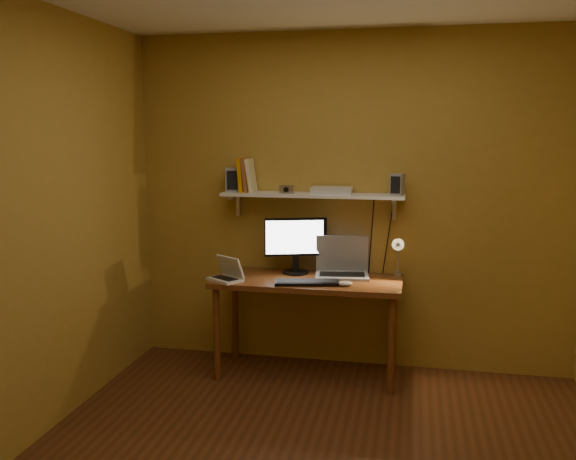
% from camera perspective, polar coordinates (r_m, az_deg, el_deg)
% --- Properties ---
extents(room, '(3.44, 3.24, 2.64)m').
position_cam_1_polar(room, '(3.18, 2.95, -0.52)').
color(room, '#592E16').
rests_on(room, ground).
extents(desk, '(1.40, 0.60, 0.75)m').
position_cam_1_polar(desk, '(4.60, 1.82, -5.63)').
color(desk, brown).
rests_on(desk, ground).
extents(wall_shelf, '(1.40, 0.25, 0.21)m').
position_cam_1_polar(wall_shelf, '(4.66, 2.28, 3.25)').
color(wall_shelf, silver).
rests_on(wall_shelf, room).
extents(monitor, '(0.47, 0.25, 0.44)m').
position_cam_1_polar(monitor, '(4.71, 0.72, -1.16)').
color(monitor, black).
rests_on(monitor, desk).
extents(laptop, '(0.43, 0.34, 0.30)m').
position_cam_1_polar(laptop, '(4.69, 5.08, -3.32)').
color(laptop, gray).
rests_on(laptop, desk).
extents(netbook, '(0.30, 0.28, 0.18)m').
position_cam_1_polar(netbook, '(4.54, -5.69, -4.09)').
color(netbook, silver).
rests_on(netbook, desk).
extents(keyboard, '(0.48, 0.24, 0.02)m').
position_cam_1_polar(keyboard, '(4.42, 1.76, -4.93)').
color(keyboard, black).
rests_on(keyboard, desk).
extents(mouse, '(0.11, 0.08, 0.04)m').
position_cam_1_polar(mouse, '(4.38, 5.40, -5.02)').
color(mouse, silver).
rests_on(mouse, desk).
extents(desk_lamp, '(0.09, 0.23, 0.38)m').
position_cam_1_polar(desk_lamp, '(4.59, 10.26, -2.02)').
color(desk_lamp, silver).
rests_on(desk_lamp, desk).
extents(speaker_left, '(0.13, 0.13, 0.19)m').
position_cam_1_polar(speaker_left, '(4.81, -5.27, 4.71)').
color(speaker_left, gray).
rests_on(speaker_left, wall_shelf).
extents(speaker_right, '(0.11, 0.11, 0.16)m').
position_cam_1_polar(speaker_right, '(4.59, 10.20, 4.22)').
color(speaker_right, gray).
rests_on(speaker_right, wall_shelf).
extents(books, '(0.14, 0.18, 0.26)m').
position_cam_1_polar(books, '(4.78, -3.90, 5.13)').
color(books, '#C17C00').
rests_on(books, wall_shelf).
extents(shelf_camera, '(0.11, 0.05, 0.07)m').
position_cam_1_polar(shelf_camera, '(4.63, -0.12, 3.82)').
color(shelf_camera, silver).
rests_on(shelf_camera, wall_shelf).
extents(router, '(0.31, 0.21, 0.05)m').
position_cam_1_polar(router, '(4.64, 4.10, 3.72)').
color(router, silver).
rests_on(router, wall_shelf).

